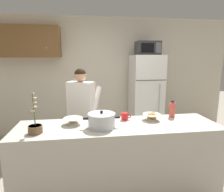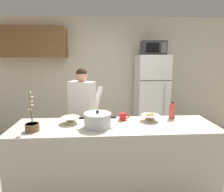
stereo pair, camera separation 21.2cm
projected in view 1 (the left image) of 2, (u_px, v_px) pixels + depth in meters
name	position (u px, v px, depth m)	size (l,w,h in m)	color
back_wall_unit	(91.00, 72.00, 4.44)	(6.00, 0.48, 2.60)	beige
kitchen_island	(118.00, 160.00, 2.45)	(2.44, 0.68, 0.92)	#BCB7A8
refrigerator	(146.00, 96.00, 4.29)	(0.64, 0.68, 1.77)	white
microwave	(148.00, 48.00, 4.08)	(0.48, 0.37, 0.28)	#2D2D30
person_near_pot	(81.00, 107.00, 3.04)	(0.58, 0.55, 1.56)	black
cooking_pot	(102.00, 120.00, 2.26)	(0.43, 0.32, 0.21)	silver
coffee_mug	(125.00, 116.00, 2.55)	(0.13, 0.09, 0.10)	red
bread_bowl	(152.00, 116.00, 2.54)	(0.23, 0.23, 0.10)	beige
empty_bowl	(73.00, 121.00, 2.38)	(0.23, 0.23, 0.08)	beige
bottle_near_edge	(172.00, 109.00, 2.66)	(0.08, 0.08, 0.23)	#D84C3F
potted_orchid	(35.00, 127.00, 2.09)	(0.15, 0.15, 0.45)	brown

